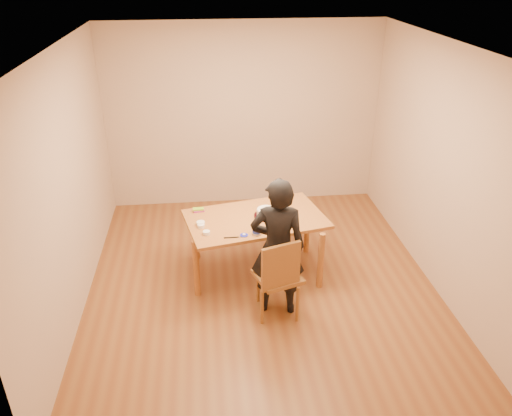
{
  "coord_description": "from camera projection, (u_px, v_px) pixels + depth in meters",
  "views": [
    {
      "loc": [
        -0.6,
        -4.83,
        3.48
      ],
      "look_at": [
        -0.04,
        0.19,
        0.9
      ],
      "focal_mm": 35.0,
      "sensor_mm": 36.0,
      "label": 1
    }
  ],
  "objects": [
    {
      "name": "person",
      "position": [
        278.0,
        248.0,
        5.14
      ],
      "size": [
        0.62,
        0.46,
        1.56
      ],
      "primitive_type": "imported",
      "rotation": [
        0.0,
        0.0,
        2.97
      ],
      "color": "black",
      "rests_on": "floor"
    },
    {
      "name": "cake_plate",
      "position": [
        266.0,
        216.0,
        5.8
      ],
      "size": [
        0.28,
        0.28,
        0.02
      ],
      "primitive_type": "cylinder",
      "color": "#AF0B31",
      "rests_on": "dining_table"
    },
    {
      "name": "frosting_dome",
      "position": [
        266.0,
        209.0,
        5.76
      ],
      "size": [
        0.21,
        0.21,
        0.03
      ],
      "primitive_type": "ellipsoid",
      "color": "white",
      "rests_on": "cake"
    },
    {
      "name": "room_shell",
      "position": [
        258.0,
        166.0,
        5.6
      ],
      "size": [
        4.0,
        4.5,
        2.7
      ],
      "color": "brown",
      "rests_on": "ground"
    },
    {
      "name": "cake",
      "position": [
        266.0,
        212.0,
        5.78
      ],
      "size": [
        0.22,
        0.22,
        0.07
      ],
      "primitive_type": "cylinder",
      "color": "white",
      "rests_on": "cake_plate"
    },
    {
      "name": "candy_box_green",
      "position": [
        198.0,
        209.0,
        5.91
      ],
      "size": [
        0.13,
        0.07,
        0.02
      ],
      "primitive_type": "cube",
      "rotation": [
        0.0,
        0.0,
        0.05
      ],
      "color": "#4AB321",
      "rests_on": "candy_box_pink"
    },
    {
      "name": "frosting_dollop",
      "position": [
        244.0,
        234.0,
        5.41
      ],
      "size": [
        0.04,
        0.04,
        0.02
      ],
      "primitive_type": "ellipsoid",
      "color": "white",
      "rests_on": "frosting_lid"
    },
    {
      "name": "dining_chair",
      "position": [
        278.0,
        276.0,
        5.25
      ],
      "size": [
        0.55,
        0.55,
        0.04
      ],
      "primitive_type": "cube",
      "rotation": [
        0.0,
        0.0,
        0.31
      ],
      "color": "brown",
      "rests_on": "floor"
    },
    {
      "name": "dining_table",
      "position": [
        256.0,
        219.0,
        5.79
      ],
      "size": [
        1.73,
        1.24,
        0.04
      ],
      "primitive_type": "cube",
      "rotation": [
        0.0,
        0.0,
        0.21
      ],
      "color": "brown",
      "rests_on": "floor"
    },
    {
      "name": "ramekin_yellow",
      "position": [
        201.0,
        223.0,
        5.61
      ],
      "size": [
        0.09,
        0.09,
        0.04
      ],
      "primitive_type": "cylinder",
      "color": "white",
      "rests_on": "dining_table"
    },
    {
      "name": "candy_box_pink",
      "position": [
        199.0,
        211.0,
        5.92
      ],
      "size": [
        0.14,
        0.08,
        0.02
      ],
      "primitive_type": "cube",
      "rotation": [
        0.0,
        0.0,
        0.18
      ],
      "color": "#E23575",
      "rests_on": "dining_table"
    },
    {
      "name": "frosting_tub",
      "position": [
        257.0,
        231.0,
        5.42
      ],
      "size": [
        0.08,
        0.08,
        0.08
      ],
      "primitive_type": "cylinder",
      "color": "white",
      "rests_on": "dining_table"
    },
    {
      "name": "ramekin_green",
      "position": [
        206.0,
        233.0,
        5.43
      ],
      "size": [
        0.08,
        0.08,
        0.04
      ],
      "primitive_type": "cylinder",
      "color": "white",
      "rests_on": "dining_table"
    },
    {
      "name": "spatula",
      "position": [
        231.0,
        237.0,
        5.37
      ],
      "size": [
        0.16,
        0.02,
        0.01
      ],
      "primitive_type": "cube",
      "rotation": [
        0.0,
        0.0,
        -0.0
      ],
      "color": "black",
      "rests_on": "dining_table"
    },
    {
      "name": "frosting_lid",
      "position": [
        244.0,
        235.0,
        5.41
      ],
      "size": [
        0.09,
        0.09,
        0.01
      ],
      "primitive_type": "cylinder",
      "color": "#1A1EAD",
      "rests_on": "dining_table"
    },
    {
      "name": "ramekin_multi",
      "position": [
        201.0,
        226.0,
        5.57
      ],
      "size": [
        0.08,
        0.08,
        0.04
      ],
      "primitive_type": "cylinder",
      "color": "white",
      "rests_on": "dining_table"
    }
  ]
}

